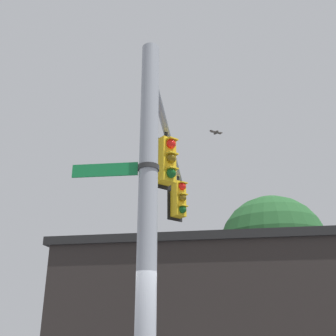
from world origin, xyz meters
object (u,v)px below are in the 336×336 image
object	(u,v)px
traffic_light_nearest_pole	(166,160)
traffic_light_mid_inner	(179,199)
bird_flying	(216,132)
street_name_sign	(129,169)

from	to	relation	value
traffic_light_nearest_pole	traffic_light_mid_inner	distance (m)	2.98
traffic_light_mid_inner	bird_flying	world-z (taller)	bird_flying
traffic_light_mid_inner	street_name_sign	xyz separation A→B (m)	(3.94, 3.49, -1.07)
traffic_light_mid_inner	street_name_sign	world-z (taller)	traffic_light_mid_inner
traffic_light_nearest_pole	traffic_light_mid_inner	size ratio (longest dim) A/B	1.00
bird_flying	street_name_sign	bearing A→B (deg)	31.33
traffic_light_mid_inner	bird_flying	size ratio (longest dim) A/B	2.83
traffic_light_nearest_pole	traffic_light_mid_inner	world-z (taller)	same
street_name_sign	bird_flying	xyz separation A→B (m)	(-5.46, -3.32, 3.65)
traffic_light_mid_inner	bird_flying	bearing A→B (deg)	173.64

